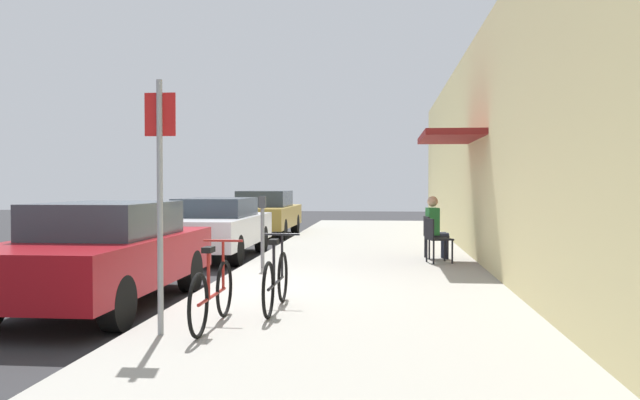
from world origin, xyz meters
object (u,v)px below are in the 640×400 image
cafe_chair_1 (432,234)px  bicycle_0 (212,294)px  seated_patron_1 (435,225)px  parked_car_1 (215,226)px  street_sign (160,186)px  bicycle_1 (276,281)px  parked_car_2 (264,213)px  parking_meter (263,226)px  cafe_chair_0 (435,237)px  parked_car_0 (103,253)px

cafe_chair_1 → bicycle_0: bearing=-112.9°
seated_patron_1 → parked_car_1: bearing=172.8°
street_sign → bicycle_1: (0.96, 1.41, -1.16)m
street_sign → bicycle_1: 2.06m
bicycle_0 → cafe_chair_1: 7.30m
bicycle_0 → bicycle_1: 1.13m
street_sign → bicycle_0: street_sign is taller
parked_car_1 → parked_car_2: parked_car_2 is taller
parked_car_1 → parking_meter: bearing=-58.0°
parked_car_2 → cafe_chair_0: size_ratio=5.06×
parked_car_1 → cafe_chair_1: parked_car_1 is taller
parking_meter → bicycle_0: (0.38, -4.87, -0.41)m
bicycle_1 → cafe_chair_1: size_ratio=1.97×
bicycle_1 → cafe_chair_0: bearing=65.0°
parked_car_1 → cafe_chair_0: bearing=-16.3°
street_sign → bicycle_0: size_ratio=1.52×
seated_patron_1 → bicycle_1: bearing=-112.4°
bicycle_0 → seated_patron_1: (2.90, 6.74, 0.34)m
parked_car_2 → bicycle_1: (2.46, -12.33, -0.27)m
parking_meter → seated_patron_1: parking_meter is taller
cafe_chair_1 → seated_patron_1: size_ratio=0.67×
bicycle_1 → cafe_chair_1: (2.31, 5.73, 0.14)m
parked_car_2 → seated_patron_1: 8.16m
parked_car_2 → cafe_chair_0: (4.77, -7.36, -0.12)m
parked_car_2 → bicycle_0: parked_car_2 is taller
parking_meter → cafe_chair_0: size_ratio=1.52×
seated_patron_1 → parked_car_0: bearing=-133.0°
cafe_chair_0 → seated_patron_1: seated_patron_1 is taller
street_sign → cafe_chair_0: street_sign is taller
parked_car_1 → seated_patron_1: (4.83, -0.61, 0.10)m
cafe_chair_0 → seated_patron_1: (0.06, 0.78, 0.19)m
parking_meter → cafe_chair_0: bearing=18.7°
parked_car_1 → cafe_chair_1: bearing=-7.4°
bicycle_1 → cafe_chair_1: bicycle_1 is taller
bicycle_1 → cafe_chair_0: bicycle_1 is taller
parked_car_2 → parking_meter: size_ratio=3.33×
parked_car_2 → bicycle_1: bearing=-78.7°
bicycle_0 → cafe_chair_1: bicycle_0 is taller
cafe_chair_1 → street_sign: bearing=-114.6°
seated_patron_1 → parking_meter: bearing=-150.3°
bicycle_0 → bicycle_1: size_ratio=1.00×
parked_car_0 → bicycle_0: 2.49m
parking_meter → bicycle_0: parking_meter is taller
parked_car_0 → bicycle_1: parked_car_0 is taller
parked_car_2 → parking_meter: 8.60m
parked_car_0 → street_sign: size_ratio=1.69×
cafe_chair_1 → seated_patron_1: bearing=9.4°
street_sign → cafe_chair_1: (3.27, 7.14, -1.02)m
parked_car_0 → parked_car_1: size_ratio=1.00×
parked_car_1 → seated_patron_1: size_ratio=3.41×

